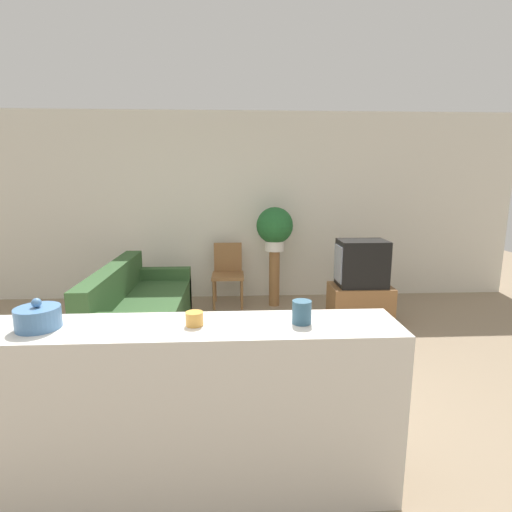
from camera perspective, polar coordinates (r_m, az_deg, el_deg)
ground_plane at (r=3.06m, az=-9.84°, el=-24.62°), size 14.00×14.00×0.00m
wall_back at (r=5.92m, az=-6.39°, el=6.95°), size 9.00×0.06×2.70m
couch at (r=4.72m, az=-16.27°, el=-7.71°), size 0.85×2.00×0.81m
tv_stand at (r=5.13m, az=14.61°, el=-6.68°), size 0.74×0.47×0.48m
television at (r=5.00m, az=14.83°, el=-1.00°), size 0.59×0.40×0.56m
wooden_chair at (r=5.64m, az=-4.04°, el=-2.12°), size 0.44×0.44×0.86m
plant_stand at (r=5.60m, az=2.62°, el=-3.18°), size 0.15×0.15×0.78m
potted_plant at (r=5.46m, az=2.69°, el=4.18°), size 0.50×0.50×0.60m
foreground_counter at (r=2.43m, az=-11.49°, el=-20.83°), size 2.47×0.44×1.00m
decorative_bowl at (r=2.40m, az=-28.70°, el=-7.72°), size 0.23×0.23×0.16m
candle_jar at (r=2.18m, az=-8.79°, el=-8.84°), size 0.10×0.10×0.07m
coffee_tin at (r=2.19m, az=6.55°, el=-7.97°), size 0.10×0.10×0.13m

